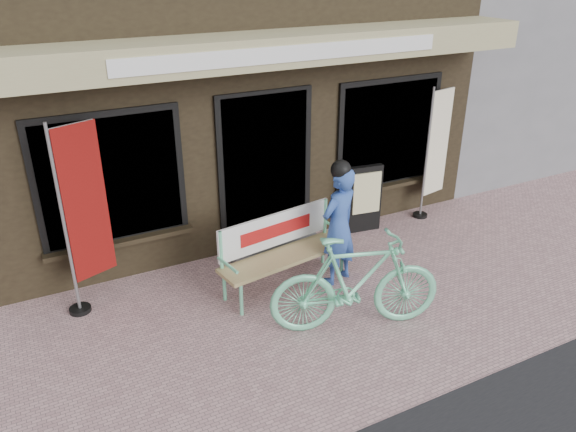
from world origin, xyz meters
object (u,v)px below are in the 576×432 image
bicycle (356,283)px  nobori_cream (435,150)px  bench (281,245)px  menu_stand (365,198)px  nobori_red (83,214)px  person (339,224)px

bicycle → nobori_cream: nobori_cream is taller
bench → menu_stand: 1.92m
bench → nobori_red: 2.30m
bench → person: (0.66, -0.24, 0.25)m
bicycle → nobori_cream: 3.38m
nobori_cream → nobori_red: bearing=170.5°
person → nobori_cream: size_ratio=0.79×
bench → bicycle: bearing=-83.7°
bench → nobori_cream: (3.03, 0.81, 0.51)m
bicycle → nobori_red: nobori_red is taller
nobori_cream → menu_stand: bearing=169.7°
bicycle → menu_stand: (1.43, 1.93, -0.04)m
nobori_red → menu_stand: size_ratio=2.21×
person → bicycle: (-0.35, -0.92, -0.23)m
person → bicycle: bearing=-130.0°
bench → menu_stand: size_ratio=1.72×
person → bicycle: size_ratio=0.86×
nobori_cream → bicycle: bearing=-155.8°
bicycle → nobori_red: (-2.45, 1.77, 0.60)m
nobori_cream → menu_stand: size_ratio=2.01×
person → nobori_red: size_ratio=0.71×
nobori_red → menu_stand: 3.94m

